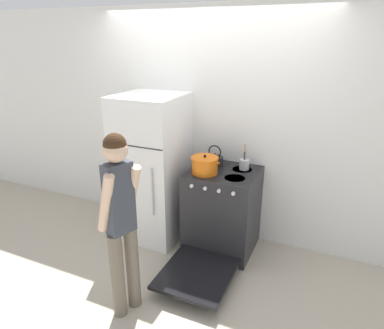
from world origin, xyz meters
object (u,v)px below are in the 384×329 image
stove_range (221,212)px  utensil_jar (244,164)px  refrigerator (152,168)px  person (121,217)px  tea_kettle (215,159)px  dutch_oven_pot (205,165)px

stove_range → utensil_jar: 0.58m
refrigerator → person: bearing=-71.0°
tea_kettle → dutch_oven_pot: bearing=-92.8°
tea_kettle → utensil_jar: size_ratio=0.87×
stove_range → dutch_oven_pot: size_ratio=4.35×
stove_range → tea_kettle: (-0.15, 0.17, 0.52)m
stove_range → tea_kettle: 0.57m
utensil_jar → person: person is taller
utensil_jar → tea_kettle: bearing=-178.7°
tea_kettle → utensil_jar: 0.33m
tea_kettle → person: bearing=-101.6°
refrigerator → utensil_jar: size_ratio=6.13×
dutch_oven_pot → person: size_ratio=0.20×
stove_range → utensil_jar: bearing=44.4°
refrigerator → person: (0.41, -1.19, 0.07)m
stove_range → person: bearing=-109.7°
utensil_jar → stove_range: bearing=-135.6°
refrigerator → stove_range: 0.92m
refrigerator → person: size_ratio=1.05×
dutch_oven_pot → tea_kettle: bearing=87.2°
person → dutch_oven_pot: bearing=5.6°
dutch_oven_pot → utensil_jar: 0.43m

